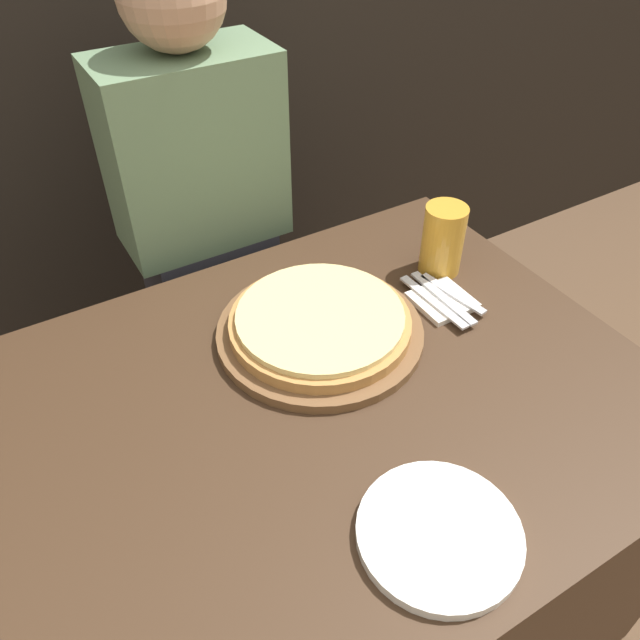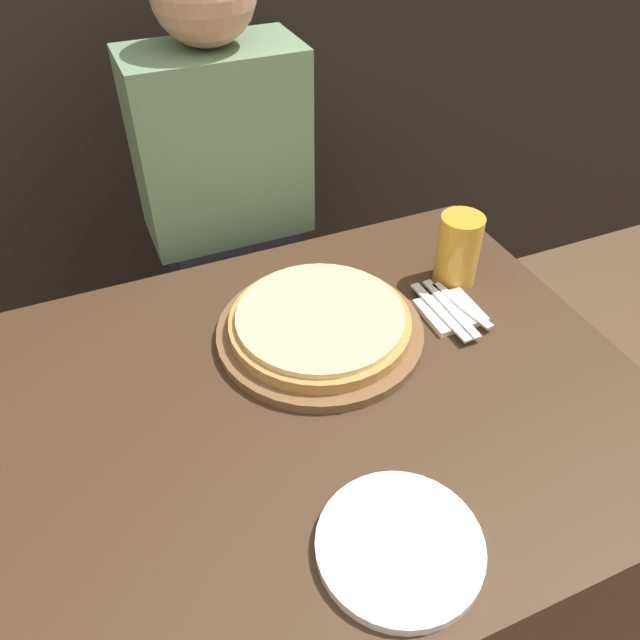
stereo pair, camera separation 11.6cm
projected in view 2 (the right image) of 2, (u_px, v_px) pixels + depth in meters
ground_plane at (318, 595)px, 1.56m from camera, size 12.00×12.00×0.00m
dining_table at (318, 514)px, 1.32m from camera, size 1.13×0.90×0.74m
pizza_on_board at (320, 326)px, 1.17m from camera, size 0.39×0.39×0.06m
beer_glass at (459, 247)px, 1.27m from camera, size 0.09×0.09×0.15m
dinner_plate at (400, 546)px, 0.86m from camera, size 0.23×0.23×0.02m
napkin_stack at (450, 311)px, 1.24m from camera, size 0.11×0.11×0.01m
fork at (440, 311)px, 1.22m from camera, size 0.03×0.19×0.00m
dinner_knife at (451, 308)px, 1.23m from camera, size 0.02×0.19×0.00m
spoon at (462, 305)px, 1.24m from camera, size 0.05×0.16×0.00m
diner_person at (231, 244)px, 1.55m from camera, size 0.37×0.21×1.35m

